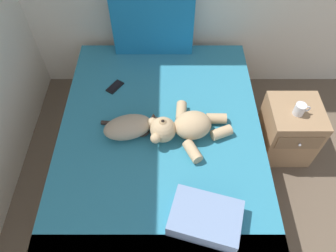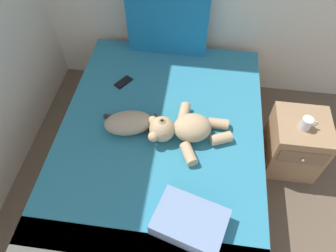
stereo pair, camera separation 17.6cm
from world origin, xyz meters
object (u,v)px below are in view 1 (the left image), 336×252
cell_phone (115,87)px  nightstand (288,130)px  mug (300,109)px  cat (131,127)px  throw_pillow (205,218)px  bed (161,155)px  patterned_cushion (153,23)px  teddy_bear (184,127)px

cell_phone → nightstand: cell_phone is taller
mug → cat: bearing=-171.7°
cell_phone → cat: bearing=-69.9°
throw_pillow → mug: bearing=47.4°
cat → throw_pillow: cat is taller
bed → mug: mug is taller
patterned_cushion → throw_pillow: size_ratio=1.67×
cell_phone → teddy_bear: bearing=-40.8°
patterned_cushion → nightstand: (1.11, -0.71, -0.53)m
nightstand → cell_phone: bearing=170.4°
cell_phone → mug: mug is taller
teddy_bear → cell_phone: teddy_bear is taller
nightstand → teddy_bear: bearing=-165.7°
bed → throw_pillow: bearing=-66.7°
cell_phone → patterned_cushion: bearing=57.4°
patterned_cushion → throw_pillow: 1.62m
bed → teddy_bear: (0.17, 0.01, 0.34)m
bed → cat: 0.39m
throw_pillow → mug: size_ratio=3.33×
bed → throw_pillow: (0.27, -0.63, 0.32)m
bed → nightstand: 1.07m
throw_pillow → nightstand: throw_pillow is taller
teddy_bear → patterned_cushion: bearing=104.1°
bed → cell_phone: size_ratio=12.74×
cat → bed: bearing=-5.4°
mug → teddy_bear: bearing=-167.5°
mug → throw_pillow: bearing=-132.6°
cat → throw_pillow: (0.48, -0.65, -0.02)m
cat → nightstand: bearing=9.7°
patterned_cushion → cat: 0.96m
cat → teddy_bear: teddy_bear is taller
cell_phone → mug: (1.40, -0.27, 0.04)m
teddy_bear → mug: (0.86, 0.19, -0.03)m
bed → teddy_bear: bearing=3.0°
teddy_bear → nightstand: teddy_bear is taller
mug → bed: bearing=-169.0°
cat → nightstand: 1.31m
patterned_cushion → cell_phone: size_ratio=4.09×
cat → mug: bearing=8.3°
bed → teddy_bear: teddy_bear is taller
teddy_bear → throw_pillow: 0.64m
patterned_cushion → mug: size_ratio=5.56×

